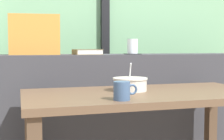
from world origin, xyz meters
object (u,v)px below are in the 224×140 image
at_px(closed_book, 87,52).
at_px(soup_bowl, 130,84).
at_px(ceramic_mug, 122,91).
at_px(breakfast_table, 144,112).
at_px(coaster_square, 132,54).
at_px(throw_pillow, 35,35).
at_px(juice_glass, 132,47).

relative_size(closed_book, soup_bowl, 1.02).
height_order(soup_bowl, ceramic_mug, soup_bowl).
xyz_separation_m(breakfast_table, coaster_square, (0.12, 0.52, 0.30)).
xyz_separation_m(breakfast_table, soup_bowl, (-0.06, 0.07, 0.14)).
relative_size(throw_pillow, soup_bowl, 1.68).
bearing_deg(soup_bowl, juice_glass, 68.72).
bearing_deg(coaster_square, closed_book, 176.17).
relative_size(breakfast_table, juice_glass, 12.51).
xyz_separation_m(juice_glass, ceramic_mug, (-0.31, -0.73, -0.20)).
bearing_deg(throw_pillow, ceramic_mug, -66.68).
bearing_deg(soup_bowl, closed_book, 106.57).
bearing_deg(throw_pillow, soup_bowl, -46.77).
relative_size(breakfast_table, soup_bowl, 6.66).
height_order(breakfast_table, juice_glass, juice_glass).
xyz_separation_m(breakfast_table, ceramic_mug, (-0.19, -0.21, 0.15)).
xyz_separation_m(coaster_square, closed_book, (-0.32, 0.02, 0.02)).
distance_m(throw_pillow, soup_bowl, 0.75).
distance_m(throw_pillow, ceramic_mug, 0.90).
bearing_deg(ceramic_mug, closed_book, 90.24).
relative_size(juice_glass, soup_bowl, 0.53).
relative_size(coaster_square, ceramic_mug, 0.88).
bearing_deg(coaster_square, throw_pillow, 175.00).
bearing_deg(ceramic_mug, coaster_square, 66.87).
distance_m(closed_book, ceramic_mug, 0.77).
bearing_deg(ceramic_mug, soup_bowl, 64.01).
bearing_deg(throw_pillow, closed_book, -6.09).
bearing_deg(breakfast_table, ceramic_mug, -132.01).
height_order(juice_glass, closed_book, juice_glass).
bearing_deg(throw_pillow, breakfast_table, -47.17).
bearing_deg(ceramic_mug, throw_pillow, 113.32).
height_order(breakfast_table, closed_book, closed_book).
height_order(juice_glass, soup_bowl, juice_glass).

